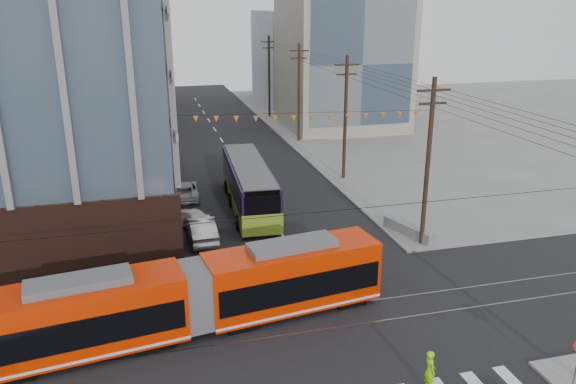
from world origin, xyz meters
name	(u,v)px	position (x,y,z in m)	size (l,w,h in m)	color
ground	(364,362)	(0.00, 0.00, 0.00)	(160.00, 160.00, 0.00)	slate
bg_bldg_nw_near	(64,58)	(-17.00, 52.00, 9.00)	(18.00, 16.00, 18.00)	#8C99A5
bg_bldg_ne_near	(341,63)	(16.00, 48.00, 8.00)	(14.00, 14.00, 16.00)	gray
bg_bldg_nw_far	(100,39)	(-14.00, 72.00, 10.00)	(16.00, 18.00, 20.00)	gray
bg_bldg_ne_far	(310,57)	(18.00, 68.00, 7.00)	(16.00, 16.00, 14.00)	#8C99A5
utility_pole_far	(269,77)	(8.50, 56.00, 5.50)	(0.30, 0.30, 11.00)	black
streetcar	(195,297)	(-6.92, 4.52, 1.85)	(19.15, 2.69, 3.69)	red
city_bus	(249,185)	(-1.14, 20.90, 1.85)	(2.82, 13.03, 3.69)	#1A0E32
parked_car_silver	(201,229)	(-5.48, 15.50, 0.80)	(1.69, 4.84, 1.59)	#B5B5B5
parked_car_white	(192,218)	(-5.87, 18.25, 0.61)	(1.72, 4.23, 1.23)	silver
parked_car_grey	(185,190)	(-5.84, 24.38, 0.68)	(2.27, 4.92, 1.37)	slate
pedestrian	(430,370)	(1.91, -2.37, 0.91)	(0.66, 0.43, 1.82)	#94ED08
jersey_barrier	(408,231)	(8.30, 12.51, 0.44)	(0.98, 4.35, 0.87)	gray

